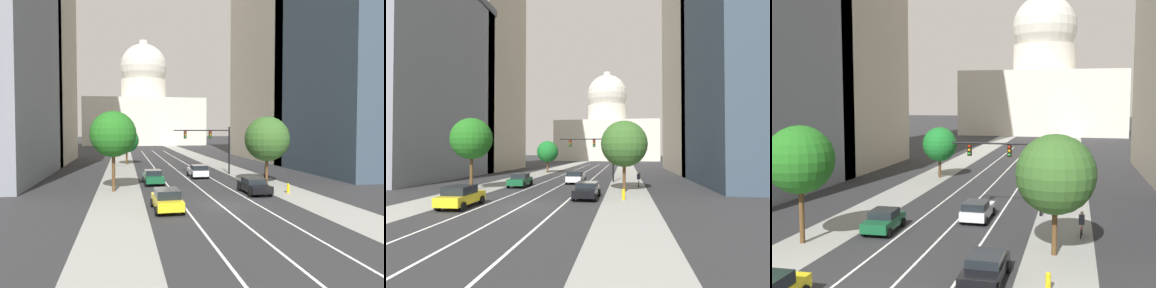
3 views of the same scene
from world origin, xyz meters
The scene contains 19 objects.
ground_plane centered at (0.00, 40.00, 0.00)m, with size 400.00×400.00×0.00m, color #2B2B2D.
sidewalk_left centered at (-7.71, 35.00, 0.01)m, with size 4.09×130.00×0.01m, color gray.
sidewalk_right centered at (7.71, 35.00, 0.01)m, with size 4.09×130.00×0.01m, color gray.
lane_stripe_left centered at (-2.83, 25.00, 0.01)m, with size 0.16×90.00×0.01m, color white.
lane_stripe_center centered at (0.00, 25.00, 0.01)m, with size 0.16×90.00×0.01m, color white.
lane_stripe_right centered at (2.83, 25.00, 0.01)m, with size 0.16×90.00×0.01m, color white.
office_tower_near_right centered at (23.73, 17.80, 16.51)m, with size 15.25×21.83×32.95m.
office_tower_far_right centered at (24.92, 39.17, 21.38)m, with size 17.71×28.40×42.68m.
capitol_building centered at (0.00, 109.04, 13.18)m, with size 41.34×25.06×37.75m.
car_green centered at (-4.25, 11.55, 0.78)m, with size 2.18×4.12×1.51m.
car_black centered at (4.25, 4.37, 0.74)m, with size 2.09×4.53×1.39m.
car_white centered at (1.42, 15.91, 0.80)m, with size 2.09×4.43×1.55m.
car_yellow centered at (-4.25, -1.07, 0.81)m, with size 2.13×4.35×1.57m.
traffic_signal_mast centered at (3.65, 18.27, 4.37)m, with size 7.22×0.39×6.05m.
fire_hydrant centered at (7.36, 4.01, 0.46)m, with size 0.26×0.35×0.91m.
cyclist centered at (8.99, 13.29, 0.85)m, with size 0.38×1.70×1.72m.
street_tree_near_left centered at (-8.20, 7.84, 5.32)m, with size 4.29×4.29×7.48m.
street_tree_mid_right centered at (7.40, 9.25, 4.77)m, with size 4.67×4.67×7.11m.
street_tree_mid_left centered at (-6.82, 33.80, 3.89)m, with size 3.97×3.97×5.89m.
Camera 1 is at (-7.22, -26.87, 5.87)m, focal length 34.40 mm.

